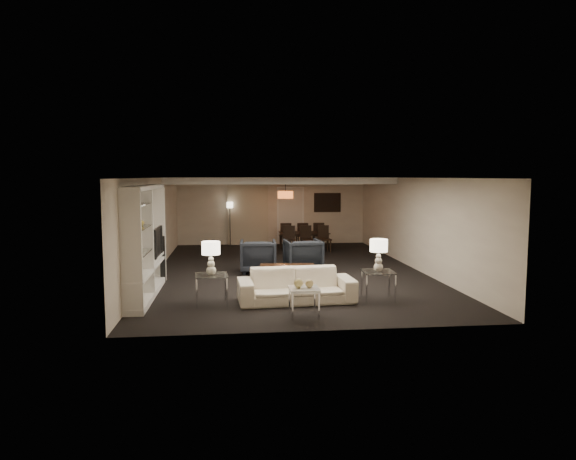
{
  "coord_description": "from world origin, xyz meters",
  "views": [
    {
      "loc": [
        -1.51,
        -13.64,
        2.54
      ],
      "look_at": [
        0.0,
        0.0,
        1.1
      ],
      "focal_mm": 32.0,
      "sensor_mm": 36.0,
      "label": 1
    }
  ],
  "objects_px": {
    "dining_table": "(304,241)",
    "chair_fl": "(285,235)",
    "table_lamp_right": "(379,255)",
    "chair_fr": "(318,235)",
    "vase_amber": "(140,222)",
    "sofa": "(296,285)",
    "television": "(153,242)",
    "floor_speaker": "(163,259)",
    "vase_blue": "(136,251)",
    "armchair_right": "(303,255)",
    "marble_table": "(304,302)",
    "chair_nm": "(307,239)",
    "side_table_right": "(378,285)",
    "side_table_left": "(212,289)",
    "pendant_light": "(285,195)",
    "coffee_table": "(288,276)",
    "chair_nl": "(289,239)",
    "floor_lamp": "(230,224)",
    "table_lamp_left": "(211,258)",
    "armchair_left": "(258,256)",
    "chair_fm": "(302,235)",
    "chair_nr": "(325,239)"
  },
  "relations": [
    {
      "from": "armchair_left",
      "to": "table_lamp_left",
      "type": "relative_size",
      "value": 1.44
    },
    {
      "from": "chair_nm",
      "to": "chair_fr",
      "type": "height_order",
      "value": "same"
    },
    {
      "from": "marble_table",
      "to": "chair_nm",
      "type": "distance_m",
      "value": 7.95
    },
    {
      "from": "vase_amber",
      "to": "floor_lamp",
      "type": "height_order",
      "value": "vase_amber"
    },
    {
      "from": "armchair_right",
      "to": "dining_table",
      "type": "xyz_separation_m",
      "value": [
        0.62,
        4.1,
        -0.14
      ]
    },
    {
      "from": "side_table_left",
      "to": "floor_speaker",
      "type": "relative_size",
      "value": 0.58
    },
    {
      "from": "television",
      "to": "vase_amber",
      "type": "distance_m",
      "value": 1.45
    },
    {
      "from": "pendant_light",
      "to": "table_lamp_right",
      "type": "xyz_separation_m",
      "value": [
        1.18,
        -7.02,
        -0.99
      ]
    },
    {
      "from": "armchair_left",
      "to": "armchair_right",
      "type": "relative_size",
      "value": 1.0
    },
    {
      "from": "table_lamp_right",
      "to": "chair_fr",
      "type": "bearing_deg",
      "value": 89.15
    },
    {
      "from": "coffee_table",
      "to": "chair_nl",
      "type": "bearing_deg",
      "value": 83.15
    },
    {
      "from": "table_lamp_right",
      "to": "floor_speaker",
      "type": "relative_size",
      "value": 0.6
    },
    {
      "from": "vase_amber",
      "to": "dining_table",
      "type": "relative_size",
      "value": 0.09
    },
    {
      "from": "floor_speaker",
      "to": "chair_nr",
      "type": "bearing_deg",
      "value": 32.37
    },
    {
      "from": "side_table_right",
      "to": "vase_blue",
      "type": "distance_m",
      "value": 4.87
    },
    {
      "from": "armchair_right",
      "to": "chair_fl",
      "type": "bearing_deg",
      "value": -95.5
    },
    {
      "from": "sofa",
      "to": "armchair_right",
      "type": "xyz_separation_m",
      "value": [
        0.6,
        3.3,
        0.09
      ]
    },
    {
      "from": "vase_blue",
      "to": "chair_fl",
      "type": "height_order",
      "value": "vase_blue"
    },
    {
      "from": "pendant_light",
      "to": "side_table_left",
      "type": "xyz_separation_m",
      "value": [
        -2.22,
        -7.02,
        -1.62
      ]
    },
    {
      "from": "side_table_right",
      "to": "vase_amber",
      "type": "distance_m",
      "value": 4.98
    },
    {
      "from": "dining_table",
      "to": "chair_nm",
      "type": "distance_m",
      "value": 0.67
    },
    {
      "from": "vase_amber",
      "to": "vase_blue",
      "type": "bearing_deg",
      "value": -90.0
    },
    {
      "from": "coffee_table",
      "to": "chair_nl",
      "type": "relative_size",
      "value": 1.45
    },
    {
      "from": "side_table_left",
      "to": "vase_amber",
      "type": "bearing_deg",
      "value": 168.78
    },
    {
      "from": "sofa",
      "to": "marble_table",
      "type": "xyz_separation_m",
      "value": [
        0.0,
        -1.1,
        -0.07
      ]
    },
    {
      "from": "table_lamp_right",
      "to": "floor_speaker",
      "type": "bearing_deg",
      "value": 153.06
    },
    {
      "from": "chair_nr",
      "to": "floor_lamp",
      "type": "bearing_deg",
      "value": 140.84
    },
    {
      "from": "sofa",
      "to": "television",
      "type": "relative_size",
      "value": 2.09
    },
    {
      "from": "pendant_light",
      "to": "side_table_right",
      "type": "distance_m",
      "value": 7.3
    },
    {
      "from": "coffee_table",
      "to": "dining_table",
      "type": "height_order",
      "value": "dining_table"
    },
    {
      "from": "dining_table",
      "to": "chair_fl",
      "type": "distance_m",
      "value": 0.9
    },
    {
      "from": "chair_nl",
      "to": "side_table_left",
      "type": "bearing_deg",
      "value": -102.57
    },
    {
      "from": "coffee_table",
      "to": "table_lamp_left",
      "type": "distance_m",
      "value": 2.44
    },
    {
      "from": "pendant_light",
      "to": "armchair_right",
      "type": "distance_m",
      "value": 4.0
    },
    {
      "from": "pendant_light",
      "to": "side_table_left",
      "type": "relative_size",
      "value": 0.81
    },
    {
      "from": "side_table_right",
      "to": "chair_fr",
      "type": "bearing_deg",
      "value": 89.15
    },
    {
      "from": "marble_table",
      "to": "pendant_light",
      "type": "bearing_deg",
      "value": 86.32
    },
    {
      "from": "armchair_right",
      "to": "vase_amber",
      "type": "height_order",
      "value": "vase_amber"
    },
    {
      "from": "vase_blue",
      "to": "chair_nr",
      "type": "height_order",
      "value": "vase_blue"
    },
    {
      "from": "coffee_table",
      "to": "chair_nm",
      "type": "distance_m",
      "value": 5.3
    },
    {
      "from": "coffee_table",
      "to": "dining_table",
      "type": "distance_m",
      "value": 5.93
    },
    {
      "from": "marble_table",
      "to": "chair_nl",
      "type": "bearing_deg",
      "value": 85.5
    },
    {
      "from": "armchair_left",
      "to": "chair_fm",
      "type": "xyz_separation_m",
      "value": [
        1.82,
        4.75,
        0.01
      ]
    },
    {
      "from": "chair_fr",
      "to": "floor_lamp",
      "type": "bearing_deg",
      "value": -9.29
    },
    {
      "from": "side_table_left",
      "to": "chair_fr",
      "type": "distance_m",
      "value": 8.79
    },
    {
      "from": "chair_fl",
      "to": "chair_fm",
      "type": "distance_m",
      "value": 0.6
    },
    {
      "from": "vase_blue",
      "to": "sofa",
      "type": "bearing_deg",
      "value": 5.08
    },
    {
      "from": "armchair_right",
      "to": "dining_table",
      "type": "relative_size",
      "value": 0.56
    },
    {
      "from": "side_table_left",
      "to": "vase_amber",
      "type": "height_order",
      "value": "vase_amber"
    },
    {
      "from": "floor_speaker",
      "to": "chair_fl",
      "type": "height_order",
      "value": "floor_speaker"
    }
  ]
}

